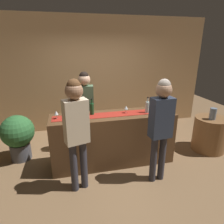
# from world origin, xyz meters

# --- Properties ---
(ground_plane) EXTENTS (10.00, 10.00, 0.00)m
(ground_plane) POSITION_xyz_m (0.00, 0.00, 0.00)
(ground_plane) COLOR brown
(back_wall) EXTENTS (6.00, 0.12, 2.90)m
(back_wall) POSITION_xyz_m (0.00, 1.90, 1.45)
(back_wall) COLOR tan
(back_wall) RESTS_ON ground
(bar_counter) EXTENTS (2.28, 0.60, 0.99)m
(bar_counter) POSITION_xyz_m (0.00, 0.00, 0.49)
(bar_counter) COLOR #543821
(bar_counter) RESTS_ON ground
(counter_runner_cloth) EXTENTS (2.16, 0.28, 0.01)m
(counter_runner_cloth) POSITION_xyz_m (0.00, 0.00, 0.99)
(counter_runner_cloth) COLOR maroon
(counter_runner_cloth) RESTS_ON bar_counter
(wine_bottle_green) EXTENTS (0.07, 0.07, 0.30)m
(wine_bottle_green) POSITION_xyz_m (-0.38, 0.08, 1.10)
(wine_bottle_green) COLOR #194723
(wine_bottle_green) RESTS_ON bar_counter
(wine_bottle_clear) EXTENTS (0.07, 0.07, 0.30)m
(wine_bottle_clear) POSITION_xyz_m (0.64, -0.05, 1.10)
(wine_bottle_clear) COLOR #B2C6C1
(wine_bottle_clear) RESTS_ON bar_counter
(wine_glass_near_customer) EXTENTS (0.07, 0.07, 0.14)m
(wine_glass_near_customer) POSITION_xyz_m (0.25, 0.02, 1.09)
(wine_glass_near_customer) COLOR silver
(wine_glass_near_customer) RESTS_ON bar_counter
(wine_glass_mid_counter) EXTENTS (0.07, 0.07, 0.14)m
(wine_glass_mid_counter) POSITION_xyz_m (-1.00, 0.00, 1.09)
(wine_glass_mid_counter) COLOR silver
(wine_glass_mid_counter) RESTS_ON bar_counter
(wine_glass_far_end) EXTENTS (0.07, 0.07, 0.14)m
(wine_glass_far_end) POSITION_xyz_m (0.94, -0.06, 1.09)
(wine_glass_far_end) COLOR silver
(wine_glass_far_end) RESTS_ON bar_counter
(bartender) EXTENTS (0.36, 0.24, 1.71)m
(bartender) POSITION_xyz_m (-0.45, 0.58, 1.06)
(bartender) COLOR #26262B
(bartender) RESTS_ON ground
(customer_sipping) EXTENTS (0.36, 0.24, 1.73)m
(customer_sipping) POSITION_xyz_m (0.60, -0.69, 1.07)
(customer_sipping) COLOR #33333D
(customer_sipping) RESTS_ON ground
(customer_browsing) EXTENTS (0.38, 0.28, 1.77)m
(customer_browsing) POSITION_xyz_m (-0.69, -0.61, 1.10)
(customer_browsing) COLOR #33333D
(customer_browsing) RESTS_ON ground
(round_side_table) EXTENTS (0.68, 0.68, 0.74)m
(round_side_table) POSITION_xyz_m (2.14, -0.01, 0.37)
(round_side_table) COLOR brown
(round_side_table) RESTS_ON ground
(vase_on_side_table) EXTENTS (0.13, 0.13, 0.24)m
(vase_on_side_table) POSITION_xyz_m (2.07, -0.08, 0.86)
(vase_on_side_table) COLOR slate
(vase_on_side_table) RESTS_ON round_side_table
(potted_plant_tall) EXTENTS (0.63, 0.63, 0.92)m
(potted_plant_tall) POSITION_xyz_m (-1.79, 0.52, 0.53)
(potted_plant_tall) COLOR #4C4C51
(potted_plant_tall) RESTS_ON ground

